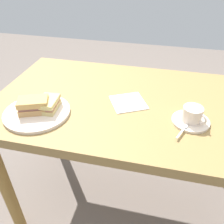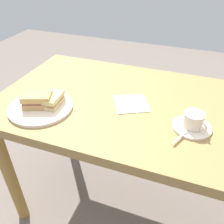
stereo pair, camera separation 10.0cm
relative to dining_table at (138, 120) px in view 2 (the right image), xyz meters
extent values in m
plane|color=#6E625A|center=(0.00, 0.00, -0.68)|extent=(6.00, 6.00, 0.00)
cube|color=olive|center=(0.00, 0.00, 0.08)|extent=(1.35, 0.77, 0.04)
cylinder|color=olive|center=(-0.61, -0.31, -0.31)|extent=(0.06, 0.06, 0.73)
cylinder|color=olive|center=(-0.61, 0.31, -0.31)|extent=(0.06, 0.06, 0.73)
cylinder|color=beige|center=(-0.40, -0.20, 0.11)|extent=(0.29, 0.29, 0.01)
cube|color=tan|center=(-0.41, -0.20, 0.13)|extent=(0.15, 0.12, 0.03)
cube|color=#8E5549|center=(-0.41, -0.20, 0.14)|extent=(0.13, 0.11, 0.01)
cube|color=tan|center=(-0.41, -0.20, 0.16)|extent=(0.15, 0.12, 0.03)
cube|color=#D8BE74|center=(-0.36, -0.17, 0.12)|extent=(0.08, 0.12, 0.02)
cube|color=#B36657|center=(-0.36, -0.17, 0.14)|extent=(0.08, 0.11, 0.01)
cube|color=#D7C172|center=(-0.36, -0.17, 0.15)|extent=(0.08, 0.12, 0.02)
cylinder|color=beige|center=(0.24, -0.11, 0.11)|extent=(0.16, 0.16, 0.01)
cylinder|color=beige|center=(0.24, -0.11, 0.14)|extent=(0.08, 0.08, 0.06)
cylinder|color=#9E8550|center=(0.24, -0.11, 0.17)|extent=(0.07, 0.07, 0.01)
torus|color=beige|center=(0.28, -0.14, 0.14)|extent=(0.04, 0.04, 0.04)
cube|color=silver|center=(0.20, -0.20, 0.11)|extent=(0.04, 0.07, 0.00)
ellipsoid|color=silver|center=(0.22, -0.16, 0.11)|extent=(0.03, 0.03, 0.01)
cube|color=white|center=(-0.03, -0.02, 0.10)|extent=(0.20, 0.20, 0.00)
camera|label=1|loc=(0.10, -0.94, 0.71)|focal=38.20mm
camera|label=2|loc=(0.20, -0.92, 0.71)|focal=38.20mm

